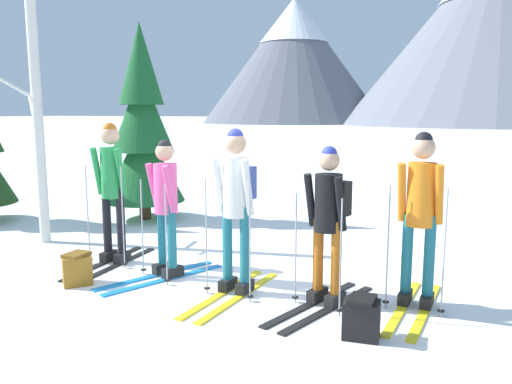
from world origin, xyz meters
The scene contains 11 objects.
ground_plane centered at (0.00, 0.00, 0.00)m, with size 400.00×400.00×0.00m, color white.
skier_in_green centered at (-1.85, 0.17, 1.04)m, with size 0.61×1.66×1.86m.
skier_in_pink centered at (-0.88, -0.06, 0.91)m, with size 0.96×1.63×1.68m.
skier_in_white centered at (0.14, -0.21, 1.04)m, with size 0.61×1.72×1.83m.
skier_in_black centered at (1.16, -0.15, 0.93)m, with size 0.78×1.66×1.66m.
skier_in_orange centered at (2.02, 0.14, 1.00)m, with size 0.61×1.65×1.80m.
pine_tree_near centered at (-3.15, 2.68, 1.65)m, with size 1.49×1.49×3.60m.
birch_tree_tall centered at (-3.57, 0.63, 1.84)m, with size 0.65×0.77×3.66m.
backpack_on_snow_front centered at (1.66, -0.82, 0.19)m, with size 0.35×0.28×0.38m.
backpack_on_snow_beside centered at (-1.68, -0.72, 0.19)m, with size 0.39×0.40×0.38m.
mountain_ridge_distant centered at (5.49, 84.27, 14.11)m, with size 92.65×46.49×28.87m.
Camera 1 is at (2.50, -5.13, 2.00)m, focal length 35.72 mm.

